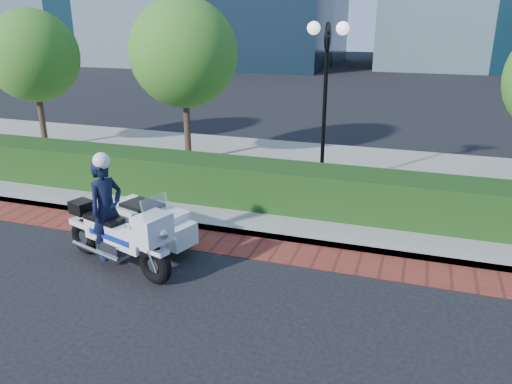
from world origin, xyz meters
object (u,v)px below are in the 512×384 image
(tree_a, at_px, (33,56))
(lamppost, at_px, (326,81))
(tree_b, at_px, (184,53))
(police_motorcycle, at_px, (129,222))

(tree_a, bearing_deg, lamppost, -7.41)
(tree_a, relative_size, tree_b, 0.94)
(lamppost, xyz_separation_m, tree_a, (-10.00, 1.30, 0.26))
(police_motorcycle, bearing_deg, tree_a, 157.17)
(lamppost, distance_m, police_motorcycle, 6.02)
(lamppost, relative_size, tree_b, 0.86)
(tree_a, height_order, tree_b, tree_b)
(lamppost, xyz_separation_m, tree_b, (-4.50, 1.30, 0.48))
(police_motorcycle, bearing_deg, tree_b, 123.38)
(tree_a, xyz_separation_m, police_motorcycle, (7.24, -6.18, -2.47))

